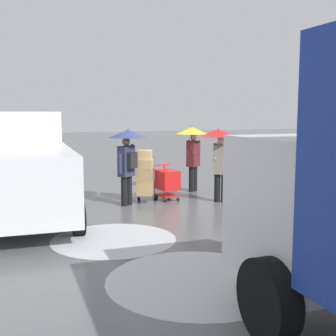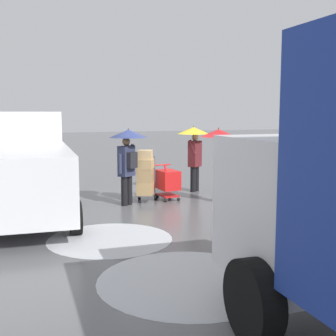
# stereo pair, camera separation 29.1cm
# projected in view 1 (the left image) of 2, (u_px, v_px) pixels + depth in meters

# --- Properties ---
(ground_plane) EXTENTS (90.00, 90.00, 0.00)m
(ground_plane) POSITION_uv_depth(u_px,v_px,m) (156.00, 203.00, 12.72)
(ground_plane) COLOR #5B5B5E
(slush_patch_under_van) EXTENTS (2.56, 2.56, 0.01)m
(slush_patch_under_van) POSITION_uv_depth(u_px,v_px,m) (114.00, 239.00, 9.07)
(slush_patch_under_van) COLOR silver
(slush_patch_under_van) RESTS_ON ground
(slush_patch_mid_street) EXTENTS (2.85, 2.85, 0.01)m
(slush_patch_mid_street) POSITION_uv_depth(u_px,v_px,m) (197.00, 280.00, 6.87)
(slush_patch_mid_street) COLOR silver
(slush_patch_mid_street) RESTS_ON ground
(cargo_van_parked_right) EXTENTS (2.37, 5.42, 2.60)m
(cargo_van_parked_right) POSITION_uv_depth(u_px,v_px,m) (27.00, 171.00, 10.73)
(cargo_van_parked_right) COLOR white
(cargo_van_parked_right) RESTS_ON ground
(shopping_cart_vendor) EXTENTS (0.63, 0.87, 1.04)m
(shopping_cart_vendor) POSITION_uv_depth(u_px,v_px,m) (167.00, 181.00, 13.10)
(shopping_cart_vendor) COLOR red
(shopping_cart_vendor) RESTS_ON ground
(hand_dolly_boxes) EXTENTS (0.77, 0.85, 1.51)m
(hand_dolly_boxes) POSITION_uv_depth(u_px,v_px,m) (145.00, 175.00, 12.71)
(hand_dolly_boxes) COLOR #515156
(hand_dolly_boxes) RESTS_ON ground
(pedestrian_pink_side) EXTENTS (1.04, 1.04, 2.15)m
(pedestrian_pink_side) POSITION_uv_depth(u_px,v_px,m) (220.00, 148.00, 12.67)
(pedestrian_pink_side) COLOR black
(pedestrian_pink_side) RESTS_ON ground
(pedestrian_black_side) EXTENTS (1.04, 1.04, 2.15)m
(pedestrian_black_side) POSITION_uv_depth(u_px,v_px,m) (192.00, 143.00, 14.36)
(pedestrian_black_side) COLOR black
(pedestrian_black_side) RESTS_ON ground
(pedestrian_white_side) EXTENTS (1.04, 1.04, 2.15)m
(pedestrian_white_side) POSITION_uv_depth(u_px,v_px,m) (128.00, 149.00, 12.25)
(pedestrian_white_side) COLOR black
(pedestrian_white_side) RESTS_ON ground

